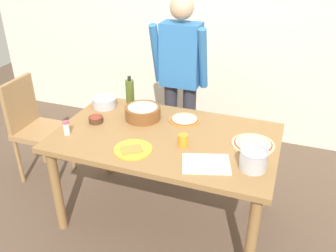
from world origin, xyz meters
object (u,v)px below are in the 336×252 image
popcorn_bowl (143,111)px  steel_pot (253,160)px  person_cook (180,75)px  small_sauce_bowl (96,119)px  pizza_raw_on_board (253,144)px  mixing_bowl_steel (104,102)px  pizza_cooked_on_tray (185,120)px  cup_orange (183,140)px  plate_with_slice (133,149)px  chair_wooden_left (34,124)px  dining_table (166,146)px  salt_shaker (66,128)px  olive_oil_bottle (130,92)px  cutting_board_white (206,164)px

popcorn_bowl → steel_pot: bearing=-23.6°
person_cook → small_sauce_bowl: bearing=-120.3°
steel_pot → pizza_raw_on_board: bearing=97.3°
pizza_raw_on_board → mixing_bowl_steel: size_ratio=1.48×
pizza_cooked_on_tray → cup_orange: (0.10, -0.36, 0.03)m
plate_with_slice → chair_wooden_left: bearing=160.5°
person_cook → pizza_cooked_on_tray: bearing=-68.1°
pizza_raw_on_board → pizza_cooked_on_tray: bearing=161.2°
dining_table → pizza_cooked_on_tray: 0.29m
mixing_bowl_steel → steel_pot: (1.31, -0.49, 0.03)m
salt_shaker → olive_oil_bottle: bearing=71.2°
steel_pot → cutting_board_white: bearing=-168.3°
pizza_raw_on_board → pizza_cooked_on_tray: same height
chair_wooden_left → plate_with_slice: bearing=-19.5°
small_sauce_bowl → cutting_board_white: 0.99m
cup_orange → chair_wooden_left: bearing=170.7°
chair_wooden_left → small_sauce_bowl: (0.74, -0.14, 0.25)m
small_sauce_bowl → mixing_bowl_steel: bearing=105.3°
person_cook → small_sauce_bowl: person_cook is taller
small_sauce_bowl → plate_with_slice: bearing=-32.2°
pizza_cooked_on_tray → olive_oil_bottle: 0.55m
olive_oil_bottle → cup_orange: olive_oil_bottle is taller
chair_wooden_left → pizza_cooked_on_tray: 1.40m
olive_oil_bottle → cutting_board_white: bearing=-38.2°
plate_with_slice → olive_oil_bottle: 0.75m
cup_orange → salt_shaker: size_ratio=0.80×
pizza_cooked_on_tray → chair_wooden_left: bearing=-175.1°
plate_with_slice → steel_pot: (0.79, 0.06, 0.06)m
dining_table → salt_shaker: size_ratio=15.09×
plate_with_slice → cup_orange: 0.35m
dining_table → salt_shaker: 0.73m
pizza_cooked_on_tray → plate_with_slice: plate_with_slice is taller
salt_shaker → steel_pot: bearing=1.1°
mixing_bowl_steel → small_sauce_bowl: size_ratio=1.82×
olive_oil_bottle → cutting_board_white: size_ratio=0.85×
olive_oil_bottle → chair_wooden_left: bearing=-164.0°
popcorn_bowl → mixing_bowl_steel: bearing=166.9°
pizza_cooked_on_tray → mixing_bowl_steel: size_ratio=1.22×
cutting_board_white → dining_table: bearing=144.3°
steel_pot → mixing_bowl_steel: bearing=159.4°
small_sauce_bowl → cup_orange: bearing=-7.8°
pizza_raw_on_board → olive_oil_bottle: size_ratio=1.16×
chair_wooden_left → popcorn_bowl: bearing=2.4°
mixing_bowl_steel → cutting_board_white: (1.02, -0.55, -0.03)m
person_cook → pizza_raw_on_board: person_cook is taller
pizza_cooked_on_tray → cutting_board_white: bearing=-59.6°
steel_pot → cup_orange: (-0.49, 0.11, -0.02)m
dining_table → mixing_bowl_steel: 0.72m
salt_shaker → plate_with_slice: bearing=-4.0°
steel_pot → cup_orange: 0.50m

